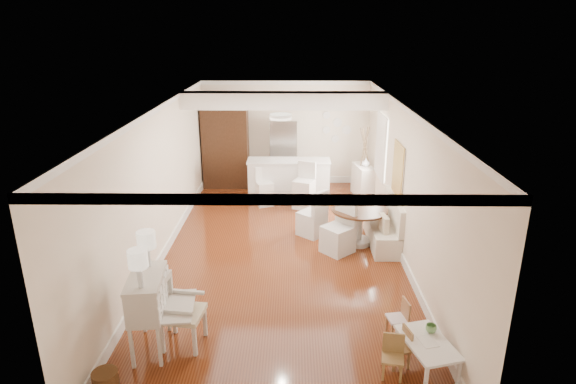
{
  "coord_description": "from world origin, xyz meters",
  "views": [
    {
      "loc": [
        0.21,
        -8.37,
        4.17
      ],
      "look_at": [
        0.11,
        0.3,
        1.16
      ],
      "focal_mm": 30.0,
      "sensor_mm": 36.0,
      "label": 1
    }
  ],
  "objects_px": {
    "secretary_bureau": "(149,313)",
    "kids_chair_b": "(397,318)",
    "fridge": "(297,154)",
    "wicker_basket": "(106,383)",
    "kids_table": "(426,356)",
    "bar_stool_left": "(265,187)",
    "breakfast_counter": "(289,180)",
    "gustavian_armchair": "(183,312)",
    "kids_chair_a": "(398,347)",
    "slip_chair_far": "(312,212)",
    "bar_stool_right": "(304,186)",
    "kids_chair_c": "(393,357)",
    "slip_chair_near": "(338,227)",
    "sideboard": "(363,181)",
    "pantry_cabinet": "(226,145)",
    "dining_table": "(359,226)"
  },
  "relations": [
    {
      "from": "bar_stool_left",
      "to": "fridge",
      "type": "height_order",
      "value": "fridge"
    },
    {
      "from": "slip_chair_near",
      "to": "bar_stool_right",
      "type": "xyz_separation_m",
      "value": [
        -0.6,
        2.41,
        0.02
      ]
    },
    {
      "from": "slip_chair_far",
      "to": "bar_stool_left",
      "type": "relative_size",
      "value": 1.08
    },
    {
      "from": "wicker_basket",
      "to": "kids_table",
      "type": "height_order",
      "value": "kids_table"
    },
    {
      "from": "kids_chair_b",
      "to": "sideboard",
      "type": "xyz_separation_m",
      "value": [
        0.32,
        5.92,
        0.13
      ]
    },
    {
      "from": "breakfast_counter",
      "to": "pantry_cabinet",
      "type": "bearing_deg",
      "value": 147.57
    },
    {
      "from": "bar_stool_right",
      "to": "fridge",
      "type": "distance_m",
      "value": 1.68
    },
    {
      "from": "kids_table",
      "to": "kids_chair_c",
      "type": "height_order",
      "value": "kids_chair_c"
    },
    {
      "from": "kids_chair_c",
      "to": "sideboard",
      "type": "relative_size",
      "value": 0.66
    },
    {
      "from": "kids_chair_c",
      "to": "bar_stool_right",
      "type": "distance_m",
      "value": 6.0
    },
    {
      "from": "kids_chair_b",
      "to": "fridge",
      "type": "distance_m",
      "value": 6.86
    },
    {
      "from": "fridge",
      "to": "dining_table",
      "type": "bearing_deg",
      "value": -71.57
    },
    {
      "from": "pantry_cabinet",
      "to": "fridge",
      "type": "relative_size",
      "value": 1.28
    },
    {
      "from": "wicker_basket",
      "to": "slip_chair_near",
      "type": "relative_size",
      "value": 0.29
    },
    {
      "from": "fridge",
      "to": "secretary_bureau",
      "type": "bearing_deg",
      "value": -105.89
    },
    {
      "from": "slip_chair_far",
      "to": "sideboard",
      "type": "height_order",
      "value": "slip_chair_far"
    },
    {
      "from": "secretary_bureau",
      "to": "kids_chair_c",
      "type": "xyz_separation_m",
      "value": [
        3.15,
        -0.52,
        -0.27
      ]
    },
    {
      "from": "bar_stool_right",
      "to": "fridge",
      "type": "bearing_deg",
      "value": 118.61
    },
    {
      "from": "bar_stool_left",
      "to": "bar_stool_right",
      "type": "bearing_deg",
      "value": -29.55
    },
    {
      "from": "wicker_basket",
      "to": "gustavian_armchair",
      "type": "bearing_deg",
      "value": 52.96
    },
    {
      "from": "kids_chair_b",
      "to": "kids_chair_c",
      "type": "xyz_separation_m",
      "value": [
        -0.23,
        -0.85,
        -0.0
      ]
    },
    {
      "from": "secretary_bureau",
      "to": "breakfast_counter",
      "type": "relative_size",
      "value": 0.54
    },
    {
      "from": "gustavian_armchair",
      "to": "secretary_bureau",
      "type": "bearing_deg",
      "value": 110.24
    },
    {
      "from": "kids_chair_b",
      "to": "breakfast_counter",
      "type": "distance_m",
      "value": 5.87
    },
    {
      "from": "gustavian_armchair",
      "to": "breakfast_counter",
      "type": "height_order",
      "value": "breakfast_counter"
    },
    {
      "from": "kids_table",
      "to": "slip_chair_near",
      "type": "distance_m",
      "value": 3.51
    },
    {
      "from": "secretary_bureau",
      "to": "pantry_cabinet",
      "type": "height_order",
      "value": "pantry_cabinet"
    },
    {
      "from": "kids_table",
      "to": "dining_table",
      "type": "relative_size",
      "value": 0.78
    },
    {
      "from": "slip_chair_far",
      "to": "pantry_cabinet",
      "type": "distance_m",
      "value": 3.98
    },
    {
      "from": "kids_chair_c",
      "to": "breakfast_counter",
      "type": "bearing_deg",
      "value": 112.44
    },
    {
      "from": "fridge",
      "to": "bar_stool_left",
      "type": "bearing_deg",
      "value": -118.19
    },
    {
      "from": "kids_chair_c",
      "to": "secretary_bureau",
      "type": "bearing_deg",
      "value": -178.75
    },
    {
      "from": "secretary_bureau",
      "to": "breakfast_counter",
      "type": "height_order",
      "value": "secretary_bureau"
    },
    {
      "from": "kids_chair_b",
      "to": "dining_table",
      "type": "bearing_deg",
      "value": 173.47
    },
    {
      "from": "bar_stool_left",
      "to": "breakfast_counter",
      "type": "bearing_deg",
      "value": 15.75
    },
    {
      "from": "kids_chair_b",
      "to": "kids_chair_c",
      "type": "height_order",
      "value": "same"
    },
    {
      "from": "sideboard",
      "to": "fridge",
      "type": "bearing_deg",
      "value": 144.75
    },
    {
      "from": "kids_chair_c",
      "to": "slip_chair_near",
      "type": "xyz_separation_m",
      "value": [
        -0.38,
        3.5,
        0.25
      ]
    },
    {
      "from": "kids_chair_a",
      "to": "bar_stool_right",
      "type": "relative_size",
      "value": 0.49
    },
    {
      "from": "breakfast_counter",
      "to": "kids_chair_b",
      "type": "bearing_deg",
      "value": -74.33
    },
    {
      "from": "gustavian_armchair",
      "to": "kids_chair_a",
      "type": "height_order",
      "value": "gustavian_armchair"
    },
    {
      "from": "gustavian_armchair",
      "to": "kids_chair_b",
      "type": "xyz_separation_m",
      "value": [
        2.96,
        0.23,
        -0.22
      ]
    },
    {
      "from": "gustavian_armchair",
      "to": "bar_stool_left",
      "type": "bearing_deg",
      "value": -0.89
    },
    {
      "from": "bar_stool_right",
      "to": "pantry_cabinet",
      "type": "height_order",
      "value": "pantry_cabinet"
    },
    {
      "from": "kids_chair_a",
      "to": "bar_stool_left",
      "type": "distance_m",
      "value": 6.22
    },
    {
      "from": "sideboard",
      "to": "kids_chair_b",
      "type": "bearing_deg",
      "value": -103.78
    },
    {
      "from": "kids_chair_a",
      "to": "breakfast_counter",
      "type": "bearing_deg",
      "value": 178.9
    },
    {
      "from": "wicker_basket",
      "to": "breakfast_counter",
      "type": "bearing_deg",
      "value": 72.9
    },
    {
      "from": "secretary_bureau",
      "to": "kids_chair_b",
      "type": "xyz_separation_m",
      "value": [
        3.38,
        0.33,
        -0.27
      ]
    },
    {
      "from": "kids_chair_c",
      "to": "sideboard",
      "type": "height_order",
      "value": "sideboard"
    }
  ]
}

